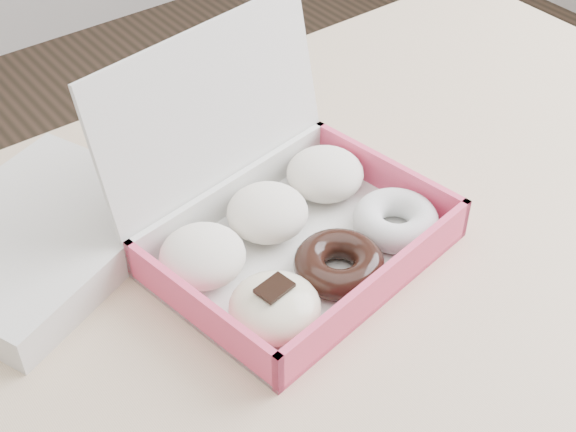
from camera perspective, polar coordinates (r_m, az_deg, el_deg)
table at (r=0.97m, az=4.77°, el=-4.66°), size 1.20×0.80×0.75m
donut_box at (r=0.87m, az=-0.00°, el=-0.68°), size 0.34×0.31×0.22m
newspapers at (r=0.91m, az=-17.33°, el=-1.53°), size 0.33×0.30×0.04m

